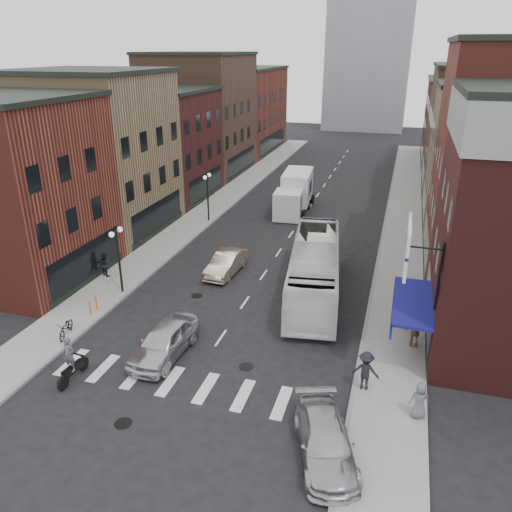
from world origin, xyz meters
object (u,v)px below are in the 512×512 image
Objects in this scene: streetlamp_far at (208,189)px; ped_right_a at (366,370)px; streetlamp_near at (118,249)px; sedan_left_far at (226,263)px; parked_bicycle at (66,328)px; bike_rack at (93,305)px; billboard_sign at (409,248)px; ped_right_c at (419,400)px; transit_bus at (315,269)px; box_truck at (295,193)px; motorcycle_rider at (70,361)px; ped_left_solo at (105,264)px; sedan_left_near at (164,341)px; ped_right_b at (415,332)px; curb_car at (325,441)px.

streetlamp_far is 2.31× the size of ped_right_a.
streetlamp_near is at bearing -90.00° from streetlamp_far.
parked_bicycle is at bearing -113.75° from sedan_left_far.
bike_rack is (-0.20, -16.70, -2.36)m from streetlamp_far.
billboard_sign is at bearing -32.51° from sedan_left_far.
bike_rack is at bearing -5.95° from ped_right_a.
transit_bus is at bearing -71.81° from ped_right_c.
motorcycle_rider is (-3.97, -27.30, -0.65)m from box_truck.
billboard_sign is 2.37× the size of ped_left_solo.
billboard_sign reaches higher than sedan_left_far.
streetlamp_near reaches higher than box_truck.
ped_right_c is at bearing -72.42° from box_truck.
ped_left_solo is (-7.59, 6.95, 0.13)m from sedan_left_near.
box_truck is at bearing 71.82° from streetlamp_near.
ped_right_a is (8.51, -24.35, -0.63)m from box_truck.
billboard_sign is at bearing -9.84° from parked_bicycle.
streetlamp_near reaches higher than motorcycle_rider.
billboard_sign is at bearing -2.83° from bike_rack.
box_truck is (6.29, 5.15, -1.24)m from streetlamp_far.
transit_bus is (11.01, -10.67, -1.30)m from streetlamp_far.
ped_right_c is at bearing -20.72° from streetlamp_near.
parked_bicycle is (0.10, -2.52, 0.05)m from bike_rack.
ped_right_b reaches higher than parked_bicycle.
sedan_left_far is (-1.30, -14.59, -0.97)m from box_truck.
motorcycle_rider is 14.41m from transit_bus.
billboard_sign is 0.47× the size of box_truck.
billboard_sign is 1.70× the size of motorcycle_rider.
curb_car is at bearing -59.51° from streetlamp_far.
bike_rack is 15.50m from curb_car.
ped_left_solo is at bearing 120.26° from motorcycle_rider.
streetlamp_far reaches higher than transit_bus.
billboard_sign reaches higher than box_truck.
transit_bus is at bearing -62.53° from ped_right_a.
streetlamp_far is 0.96× the size of sedan_left_far.
sedan_left_near reaches higher than bike_rack.
ped_right_a is at bearing -52.37° from streetlamp_far.
ped_right_a is at bearing 60.49° from ped_right_b.
ped_left_solo is at bearing 141.63° from streetlamp_near.
box_truck is at bearing 88.64° from sedan_left_far.
streetlamp_near is at bearing -34.07° from ped_right_c.
sedan_left_far is 2.52× the size of parked_bicycle.
motorcycle_rider is (2.32, -22.15, -1.89)m from streetlamp_far.
ped_right_c is (12.01, -10.99, 0.23)m from sedan_left_far.
ped_left_solo is (-2.00, 4.44, 0.38)m from bike_rack.
transit_bus is 6.50× the size of ped_right_a.
sedan_left_far is 0.92× the size of curb_car.
ped_right_c is (11.61, -1.22, 0.14)m from sedan_left_near.
motorcycle_rider is (2.32, -8.15, -1.89)m from streetlamp_near.
streetlamp_near is at bearing 111.60° from motorcycle_rider.
curb_car is 2.98× the size of ped_left_solo.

